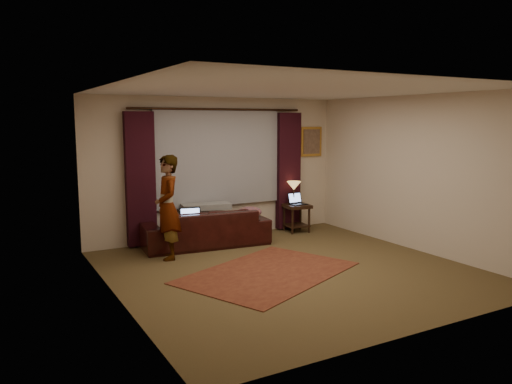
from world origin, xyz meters
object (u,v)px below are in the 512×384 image
Objects in this scene: sofa at (205,221)px; laptop_sofa at (192,217)px; tiffany_lamp at (294,193)px; person at (168,207)px; laptop_table at (298,199)px; end_table at (297,218)px.

sofa reaches higher than laptop_sofa.
tiffany_lamp is 2.93m from person.
laptop_sofa is 2.37m from laptop_table.
laptop_sofa is 2.36m from tiffany_lamp.
person is at bearing -167.59° from end_table.
laptop_table reaches higher than laptop_sofa.
person is (-2.84, -0.71, 0.06)m from tiffany_lamp.
laptop_table is at bearing -171.14° from sofa.
laptop_sofa is 1.16× the size of laptop_table.
tiffany_lamp is at bearing -167.87° from sofa.
laptop_sofa is at bearing 126.80° from person.
person is (-0.52, -0.30, 0.25)m from laptop_sofa.
laptop_table is at bearing -63.98° from end_table.
tiffany_lamp is 0.16m from laptop_table.
sofa is at bearing -173.15° from tiffany_lamp.
end_table is (2.02, 0.16, -0.17)m from sofa.
sofa is 6.38× the size of laptop_table.
laptop_table is (0.03, -0.11, -0.11)m from tiffany_lamp.
end_table is at bearing -170.30° from sofa.
person reaches higher than end_table.
tiffany_lamp reaches higher than laptop_table.
end_table is at bearing 111.26° from laptop_table.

